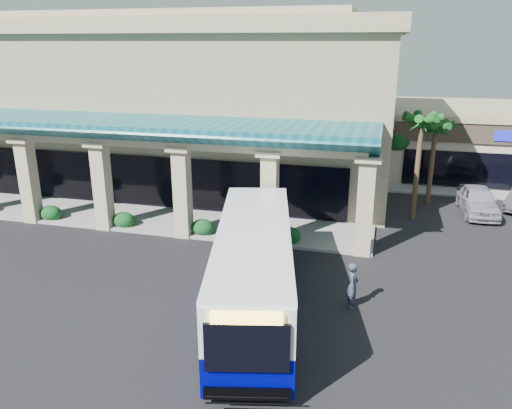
% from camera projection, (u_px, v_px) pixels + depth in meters
% --- Properties ---
extents(ground, '(110.00, 110.00, 0.00)m').
position_uv_depth(ground, '(204.00, 289.00, 20.26)').
color(ground, black).
extents(main_building, '(30.80, 14.80, 11.35)m').
position_uv_depth(main_building, '(174.00, 100.00, 35.13)').
color(main_building, tan).
rests_on(main_building, ground).
extents(arcade, '(30.00, 6.20, 5.70)m').
position_uv_depth(arcade, '(109.00, 169.00, 27.54)').
color(arcade, '#105360').
rests_on(arcade, ground).
extents(palm_0, '(2.40, 2.40, 6.60)m').
position_uv_depth(palm_0, '(418.00, 162.00, 27.32)').
color(palm_0, '#124515').
rests_on(palm_0, ground).
extents(palm_1, '(2.40, 2.40, 5.80)m').
position_uv_depth(palm_1, '(432.00, 158.00, 29.97)').
color(palm_1, '#124515').
rests_on(palm_1, ground).
extents(broadleaf_tree, '(2.60, 2.60, 4.81)m').
position_uv_depth(broadleaf_tree, '(397.00, 148.00, 35.20)').
color(broadleaf_tree, '#0E3F16').
rests_on(broadleaf_tree, ground).
extents(transit_bus, '(5.14, 11.72, 3.19)m').
position_uv_depth(transit_bus, '(254.00, 270.00, 18.28)').
color(transit_bus, '#01018A').
rests_on(transit_bus, ground).
extents(pedestrian, '(0.46, 0.67, 1.77)m').
position_uv_depth(pedestrian, '(353.00, 285.00, 18.66)').
color(pedestrian, '#373F54').
rests_on(pedestrian, ground).
extents(car_silver, '(2.11, 4.80, 1.61)m').
position_uv_depth(car_silver, '(478.00, 200.00, 28.91)').
color(car_silver, '#B8B7C3').
rests_on(car_silver, ground).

